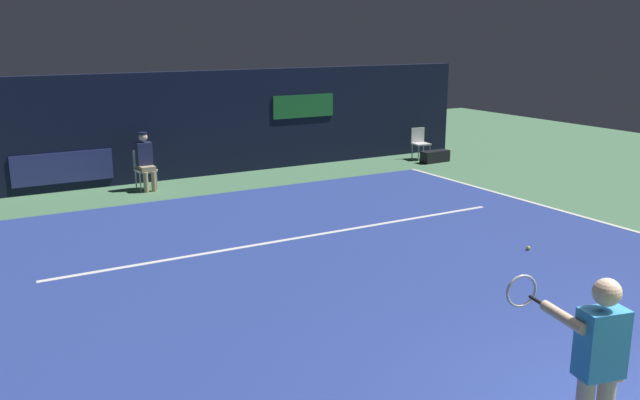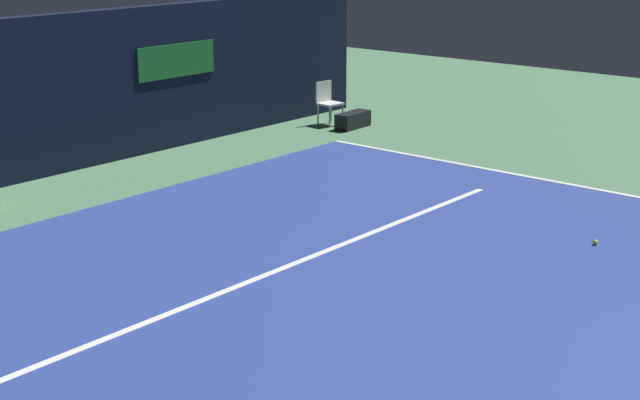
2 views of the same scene
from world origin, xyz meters
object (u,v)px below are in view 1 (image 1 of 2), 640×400
tennis_ball (528,248)px  courtside_chair_near (420,141)px  tennis_player (596,366)px  equipment_bag (435,156)px  line_judge_on_chair (145,160)px

tennis_ball → courtside_chair_near: bearing=64.3°
tennis_player → equipment_bag: 13.75m
tennis_player → line_judge_on_chair: bearing=90.8°
line_judge_on_chair → tennis_ball: bearing=-60.9°
line_judge_on_chair → equipment_bag: size_ratio=1.57×
tennis_player → tennis_ball: 6.08m
tennis_player → tennis_ball: size_ratio=25.44×
tennis_player → tennis_ball: (4.05, 4.44, -0.94)m
tennis_ball → equipment_bag: size_ratio=0.08×
line_judge_on_chair → tennis_ball: line_judge_on_chair is taller
line_judge_on_chair → courtside_chair_near: line_judge_on_chair is taller
line_judge_on_chair → tennis_ball: size_ratio=19.41×
tennis_player → line_judge_on_chair: tennis_player is taller
line_judge_on_chair → courtside_chair_near: size_ratio=1.50×
tennis_ball → tennis_player: bearing=-132.4°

